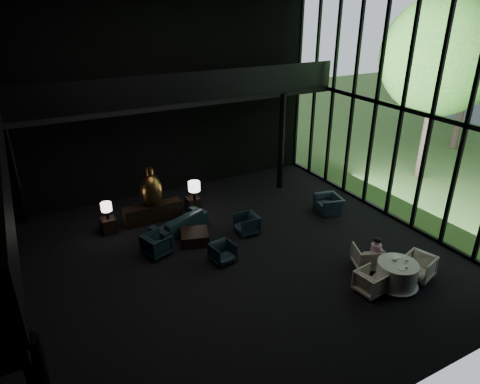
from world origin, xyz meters
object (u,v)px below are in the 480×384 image
coffee_table (195,237)px  dining_chair_west (371,281)px  sofa (179,219)px  dining_table (396,276)px  table_lamp_right (194,187)px  lounge_armchair_east (247,223)px  lounge_armchair_west (157,244)px  child (376,248)px  bronze_urn (151,190)px  console (153,213)px  side_table_right (193,204)px  dining_chair_north (367,255)px  side_table_left (109,225)px  lounge_armchair_south (223,253)px  table_lamp_left (106,208)px  window_armchair (329,203)px  dining_chair_east (419,266)px

coffee_table → dining_chair_west: size_ratio=1.26×
sofa → dining_table: size_ratio=1.72×
dining_chair_west → coffee_table: bearing=27.6°
table_lamp_right → lounge_armchair_east: table_lamp_right is taller
lounge_armchair_west → child: child is taller
sofa → lounge_armchair_west: (-1.17, -1.14, -0.03)m
bronze_urn → table_lamp_right: size_ratio=1.93×
console → side_table_right: (1.60, 0.13, -0.07)m
dining_chair_north → child: child is taller
side_table_left → lounge_armchair_east: (4.16, -2.32, 0.11)m
side_table_left → dining_chair_north: size_ratio=0.66×
lounge_armchair_east → dining_chair_north: 4.11m
bronze_urn → lounge_armchair_west: (-0.58, -2.17, -0.88)m
sofa → side_table_left: bearing=-48.7°
sofa → lounge_armchair_south: size_ratio=3.56×
side_table_left → child: size_ratio=0.81×
console → side_table_right: console is taller
coffee_table → dining_table: (4.05, -4.85, 0.13)m
side_table_right → lounge_armchair_west: 3.21m
bronze_urn → side_table_right: 1.90m
sofa → lounge_armchair_east: size_ratio=2.96×
table_lamp_left → dining_chair_west: table_lamp_left is taller
side_table_right → table_lamp_right: size_ratio=0.71×
side_table_right → dining_chair_west: (2.36, -6.95, 0.09)m
child → lounge_armchair_south: bearing=-33.8°
dining_chair_north → dining_chair_west: dining_chair_north is taller
table_lamp_right → dining_chair_west: size_ratio=1.04×
console → side_table_right: 1.61m
lounge_armchair_east → window_armchair: (3.50, -0.06, 0.02)m
side_table_right → coffee_table: 2.39m
dining_chair_east → lounge_armchair_south: bearing=-143.2°
dining_table → child: 0.98m
dining_chair_north → sofa: bearing=-26.4°
dining_table → lounge_armchair_west: bearing=138.6°
bronze_urn → lounge_armchair_south: (1.05, -3.51, -0.96)m
bronze_urn → lounge_armchair_west: bronze_urn is taller
coffee_table → side_table_left: bearing=138.7°
sofa → lounge_armchair_west: sofa is taller
table_lamp_right → sofa: (-1.01, -0.99, -0.62)m
coffee_table → dining_chair_east: dining_chair_east is taller
sofa → coffee_table: 1.05m
lounge_armchair_south → dining_table: 5.04m
sofa → dining_chair_east: sofa is taller
bronze_urn → table_lamp_left: bronze_urn is taller
side_table_left → side_table_right: side_table_right is taller
dining_chair_east → dining_table: bearing=-107.4°
side_table_right → child: size_ratio=0.81×
table_lamp_right → lounge_armchair_south: bearing=-99.0°
table_lamp_left → dining_chair_west: size_ratio=0.86×
table_lamp_left → dining_chair_north: 8.60m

